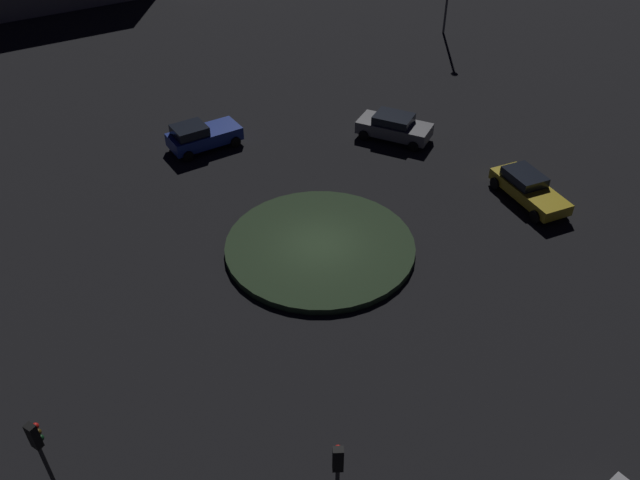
# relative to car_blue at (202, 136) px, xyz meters

# --- Properties ---
(ground_plane) EXTENTS (115.94, 115.94, 0.00)m
(ground_plane) POSITION_rel_car_blue_xyz_m (11.61, -0.69, -0.80)
(ground_plane) COLOR black
(roundabout_island) EXTENTS (8.83, 8.83, 0.32)m
(roundabout_island) POSITION_rel_car_blue_xyz_m (11.61, -0.69, -0.64)
(roundabout_island) COLOR #2D4228
(roundabout_island) RESTS_ON ground_plane
(car_blue) EXTENTS (2.42, 4.28, 1.59)m
(car_blue) POSITION_rel_car_blue_xyz_m (0.00, 0.00, 0.00)
(car_blue) COLOR #1E38A5
(car_blue) RESTS_ON ground_plane
(car_grey) EXTENTS (4.64, 3.50, 1.50)m
(car_grey) POSITION_rel_car_blue_xyz_m (6.19, 9.37, -0.02)
(car_grey) COLOR slate
(car_grey) RESTS_ON ground_plane
(car_yellow) EXTENTS (4.84, 2.92, 1.39)m
(car_yellow) POSITION_rel_car_blue_xyz_m (15.16, 10.12, -0.07)
(car_yellow) COLOR gold
(car_yellow) RESTS_ON ground_plane
(traffic_light_southeast) EXTENTS (0.39, 0.37, 4.08)m
(traffic_light_southeast) POSITION_rel_car_blue_xyz_m (22.37, -8.85, 2.11)
(traffic_light_southeast) COLOR #2D2D2D
(traffic_light_southeast) RESTS_ON ground_plane
(traffic_light_south) EXTENTS (0.36, 0.39, 4.19)m
(traffic_light_south) POSITION_rel_car_blue_xyz_m (16.62, -14.89, 2.18)
(traffic_light_south) COLOR #2D2D2D
(traffic_light_south) RESTS_ON ground_plane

